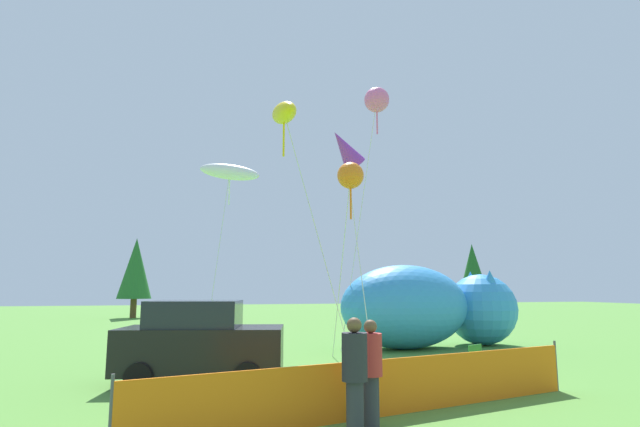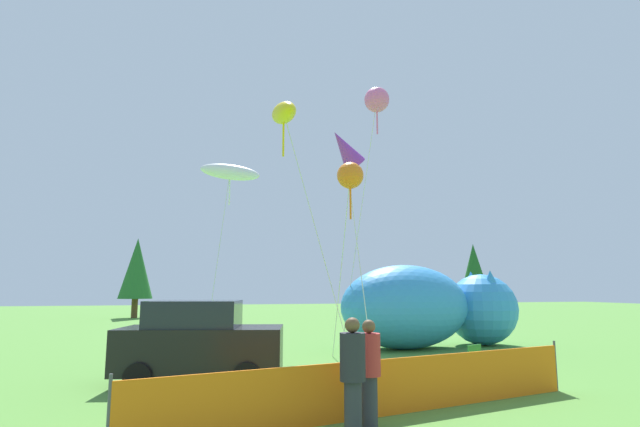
# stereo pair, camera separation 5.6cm
# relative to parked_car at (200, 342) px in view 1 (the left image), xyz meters

# --- Properties ---
(ground_plane) EXTENTS (120.00, 120.00, 0.00)m
(ground_plane) POSITION_rel_parked_car_xyz_m (3.67, -1.43, -0.96)
(ground_plane) COLOR #548C38
(parked_car) EXTENTS (4.13, 2.61, 1.95)m
(parked_car) POSITION_rel_parked_car_xyz_m (0.00, 0.00, 0.00)
(parked_car) COLOR black
(parked_car) RESTS_ON ground
(folding_chair) EXTENTS (0.65, 0.65, 0.90)m
(folding_chair) POSITION_rel_parked_car_xyz_m (6.45, -1.74, -0.43)
(folding_chair) COLOR #267F33
(folding_chair) RESTS_ON ground
(inflatable_cat) EXTENTS (7.66, 3.75, 3.11)m
(inflatable_cat) POSITION_rel_parked_car_xyz_m (8.54, 5.16, 0.48)
(inflatable_cat) COLOR #338CD8
(inflatable_cat) RESTS_ON ground
(safety_fence) EXTENTS (8.98, 2.27, 1.08)m
(safety_fence) POSITION_rel_parked_car_xyz_m (3.20, -3.94, -0.47)
(safety_fence) COLOR orange
(safety_fence) RESTS_ON ground
(spectator_in_red_shirt) EXTENTS (0.38, 0.38, 1.72)m
(spectator_in_red_shirt) POSITION_rel_parked_car_xyz_m (2.64, -4.63, -0.02)
(spectator_in_red_shirt) COLOR #2D2D38
(spectator_in_red_shirt) RESTS_ON ground
(spectator_in_black_shirt) EXTENTS (0.39, 0.39, 1.80)m
(spectator_in_black_shirt) POSITION_rel_parked_car_xyz_m (2.17, -5.18, 0.02)
(spectator_in_black_shirt) COLOR #2D2D38
(spectator_in_black_shirt) RESTS_ON ground
(kite_purple_delta) EXTENTS (1.60, 1.35, 7.56)m
(kite_purple_delta) POSITION_rel_parked_car_xyz_m (4.51, 2.66, 5.84)
(kite_purple_delta) COLOR silver
(kite_purple_delta) RESTS_ON ground
(kite_pink_octopus) EXTENTS (1.46, 1.89, 9.53)m
(kite_pink_octopus) POSITION_rel_parked_car_xyz_m (6.07, 3.74, 8.07)
(kite_pink_octopus) COLOR silver
(kite_pink_octopus) RESTS_ON ground
(kite_white_ghost) EXTENTS (2.43, 0.99, 7.18)m
(kite_white_ghost) POSITION_rel_parked_car_xyz_m (1.04, 6.71, 5.76)
(kite_white_ghost) COLOR silver
(kite_white_ghost) RESTS_ON ground
(kite_yellow_hero) EXTENTS (2.62, 2.09, 7.82)m
(kite_yellow_hero) POSITION_rel_parked_car_xyz_m (2.18, 1.11, 6.30)
(kite_yellow_hero) COLOR silver
(kite_yellow_hero) RESTS_ON ground
(kite_orange_flower) EXTENTS (0.79, 3.12, 5.92)m
(kite_orange_flower) POSITION_rel_parked_car_xyz_m (4.16, 1.05, 4.54)
(kite_orange_flower) COLOR silver
(kite_orange_flower) RESTS_ON ground
(horizon_tree_east) EXTENTS (2.68, 2.68, 6.39)m
(horizon_tree_east) POSITION_rel_parked_car_xyz_m (25.41, 29.43, 2.97)
(horizon_tree_east) COLOR brown
(horizon_tree_east) RESTS_ON ground
(horizon_tree_west) EXTENTS (2.55, 2.55, 6.09)m
(horizon_tree_west) POSITION_rel_parked_car_xyz_m (-4.43, 28.30, 2.78)
(horizon_tree_west) COLOR brown
(horizon_tree_west) RESTS_ON ground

